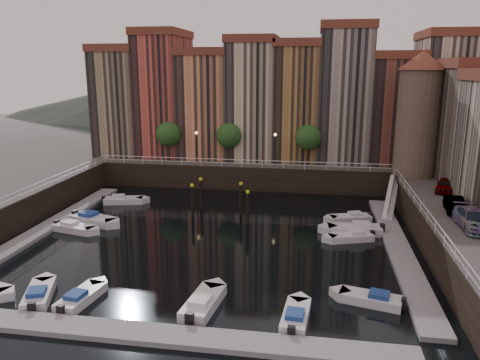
% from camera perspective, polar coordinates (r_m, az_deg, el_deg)
% --- Properties ---
extents(ground, '(200.00, 200.00, 0.00)m').
position_cam_1_polar(ground, '(43.60, -3.15, -6.70)').
color(ground, black).
rests_on(ground, ground).
extents(quay_far, '(80.00, 20.00, 3.00)m').
position_cam_1_polar(quay_far, '(67.88, 1.54, 2.07)').
color(quay_far, black).
rests_on(quay_far, ground).
extents(dock_left, '(2.00, 28.00, 0.35)m').
position_cam_1_polar(dock_left, '(48.68, -22.47, -5.34)').
color(dock_left, gray).
rests_on(dock_left, ground).
extents(dock_right, '(2.00, 28.00, 0.35)m').
position_cam_1_polar(dock_right, '(42.31, 18.71, -7.84)').
color(dock_right, gray).
rests_on(dock_right, ground).
extents(dock_near, '(30.00, 2.00, 0.35)m').
position_cam_1_polar(dock_near, '(28.79, -10.79, -17.99)').
color(dock_near, gray).
rests_on(dock_near, ground).
extents(mountains, '(145.00, 100.00, 18.00)m').
position_cam_1_polar(mountains, '(150.23, 6.66, 10.85)').
color(mountains, '#2D382D').
rests_on(mountains, ground).
extents(far_terrace, '(48.70, 10.30, 17.50)m').
position_cam_1_polar(far_terrace, '(63.77, 4.28, 9.87)').
color(far_terrace, '#96805F').
rests_on(far_terrace, quay_far).
extents(corner_tower, '(5.20, 5.20, 13.80)m').
position_cam_1_polar(corner_tower, '(55.72, 20.91, 7.68)').
color(corner_tower, '#6B5B4C').
rests_on(corner_tower, quay_right).
extents(promenade_trees, '(21.20, 3.20, 5.20)m').
position_cam_1_polar(promenade_trees, '(59.61, -0.73, 5.41)').
color(promenade_trees, black).
rests_on(promenade_trees, quay_far).
extents(street_lamps, '(10.36, 0.36, 4.18)m').
position_cam_1_polar(street_lamps, '(58.68, -0.57, 4.60)').
color(street_lamps, black).
rests_on(street_lamps, quay_far).
extents(railings, '(36.08, 34.04, 0.52)m').
position_cam_1_polar(railings, '(47.05, -1.93, -0.32)').
color(railings, white).
rests_on(railings, ground).
extents(gangway, '(2.78, 8.32, 3.73)m').
position_cam_1_polar(gangway, '(52.26, 17.97, -1.69)').
color(gangway, white).
rests_on(gangway, ground).
extents(mooring_pilings, '(6.35, 4.76, 3.78)m').
position_cam_1_polar(mooring_pilings, '(48.46, -2.46, -2.52)').
color(mooring_pilings, black).
rests_on(mooring_pilings, ground).
extents(boat_left_2, '(4.53, 2.49, 1.01)m').
position_cam_1_polar(boat_left_2, '(47.06, -19.59, -5.51)').
color(boat_left_2, silver).
rests_on(boat_left_2, ground).
extents(boat_left_3, '(5.30, 3.35, 1.19)m').
position_cam_1_polar(boat_left_3, '(48.75, -17.52, -4.61)').
color(boat_left_3, silver).
rests_on(boat_left_3, ground).
extents(boat_left_4, '(4.68, 2.63, 1.05)m').
position_cam_1_polar(boat_left_4, '(54.89, -14.12, -2.40)').
color(boat_left_4, silver).
rests_on(boat_left_4, ground).
extents(boat_right_0, '(4.34, 2.48, 0.97)m').
position_cam_1_polar(boat_right_0, '(32.81, 15.79, -13.79)').
color(boat_right_0, silver).
rests_on(boat_right_0, ground).
extents(boat_right_2, '(4.28, 2.72, 0.96)m').
position_cam_1_polar(boat_right_2, '(43.29, 13.46, -6.77)').
color(boat_right_2, silver).
rests_on(boat_right_2, ground).
extents(boat_right_3, '(5.26, 2.27, 1.19)m').
position_cam_1_polar(boat_right_3, '(45.05, 13.92, -5.87)').
color(boat_right_3, silver).
rests_on(boat_right_3, ground).
extents(boat_right_4, '(4.40, 2.71, 0.99)m').
position_cam_1_polar(boat_right_4, '(48.46, 13.39, -4.53)').
color(boat_right_4, silver).
rests_on(boat_right_4, ground).
extents(boat_near_0, '(2.97, 4.47, 1.01)m').
position_cam_1_polar(boat_near_0, '(34.86, -23.33, -12.71)').
color(boat_near_0, silver).
rests_on(boat_near_0, ground).
extents(boat_near_1, '(2.07, 4.31, 0.97)m').
position_cam_1_polar(boat_near_1, '(33.51, -18.89, -13.42)').
color(boat_near_1, silver).
rests_on(boat_near_1, ground).
extents(boat_near_2, '(2.26, 4.90, 1.10)m').
position_cam_1_polar(boat_near_2, '(31.13, -4.57, -14.76)').
color(boat_near_2, silver).
rests_on(boat_near_2, ground).
extents(boat_near_3, '(1.82, 4.24, 0.96)m').
position_cam_1_polar(boat_near_3, '(29.90, 6.79, -16.21)').
color(boat_near_3, silver).
rests_on(boat_near_3, ground).
extents(car_a, '(2.80, 4.29, 1.36)m').
position_cam_1_polar(car_a, '(50.40, 23.73, -0.67)').
color(car_a, gray).
rests_on(car_a, quay_right).
extents(car_b, '(1.81, 4.06, 1.30)m').
position_cam_1_polar(car_b, '(43.71, 24.67, -2.89)').
color(car_b, gray).
rests_on(car_b, quay_right).
extents(car_c, '(2.16, 5.11, 1.47)m').
position_cam_1_polar(car_c, '(40.01, 26.53, -4.42)').
color(car_c, gray).
rests_on(car_c, quay_right).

